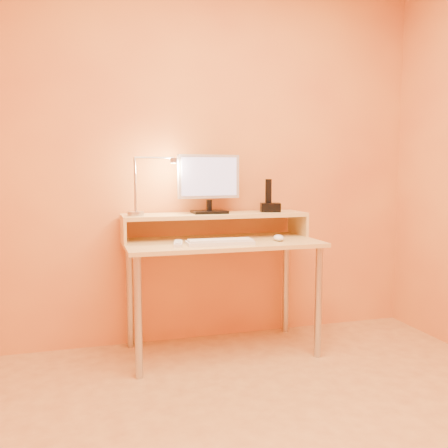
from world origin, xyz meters
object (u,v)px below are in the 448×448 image
object	(u,v)px
monitor_panel	(209,177)
remote_control	(178,244)
lamp_base	(136,214)
mouse	(279,238)
phone_dock	(270,207)
keyboard	(220,243)

from	to	relation	value
monitor_panel	remote_control	size ratio (longest dim) A/B	2.24
lamp_base	mouse	size ratio (longest dim) A/B	0.89
monitor_panel	mouse	bearing A→B (deg)	-40.43
phone_dock	mouse	bearing A→B (deg)	-85.36
mouse	remote_control	distance (m)	0.64
keyboard	remote_control	distance (m)	0.25
keyboard	mouse	xyz separation A→B (m)	(0.39, 0.05, 0.01)
remote_control	monitor_panel	bearing A→B (deg)	57.92
mouse	monitor_panel	bearing A→B (deg)	156.87
monitor_panel	lamp_base	xyz separation A→B (m)	(-0.48, -0.04, -0.23)
lamp_base	remote_control	xyz separation A→B (m)	(0.22, -0.23, -0.16)
keyboard	lamp_base	bearing A→B (deg)	151.13
phone_dock	mouse	distance (m)	0.31
keyboard	phone_dock	bearing A→B (deg)	36.73
monitor_panel	lamp_base	size ratio (longest dim) A/B	4.12
lamp_base	phone_dock	size ratio (longest dim) A/B	0.77
monitor_panel	mouse	xyz separation A→B (m)	(0.38, -0.26, -0.38)
keyboard	monitor_panel	bearing A→B (deg)	89.49
monitor_panel	mouse	distance (m)	0.60
mouse	lamp_base	bearing A→B (deg)	176.98
lamp_base	remote_control	world-z (taller)	lamp_base
mouse	keyboard	bearing A→B (deg)	-161.04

